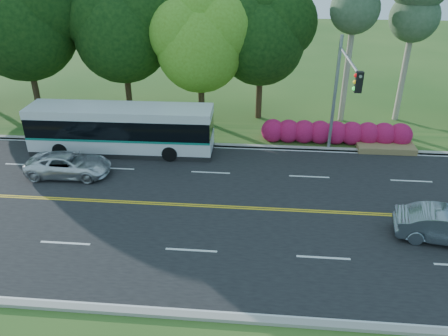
# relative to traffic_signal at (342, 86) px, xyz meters

# --- Properties ---
(ground) EXTENTS (120.00, 120.00, 0.00)m
(ground) POSITION_rel_traffic_signal_xyz_m (-6.49, -5.40, -4.67)
(ground) COLOR #27541C
(ground) RESTS_ON ground
(road) EXTENTS (60.00, 14.00, 0.02)m
(road) POSITION_rel_traffic_signal_xyz_m (-6.49, -5.40, -4.66)
(road) COLOR black
(road) RESTS_ON ground
(curb_north) EXTENTS (60.00, 0.30, 0.15)m
(curb_north) POSITION_rel_traffic_signal_xyz_m (-6.49, 1.75, -4.60)
(curb_north) COLOR #A19B91
(curb_north) RESTS_ON ground
(curb_south) EXTENTS (60.00, 0.30, 0.15)m
(curb_south) POSITION_rel_traffic_signal_xyz_m (-6.49, -12.55, -4.60)
(curb_south) COLOR #A19B91
(curb_south) RESTS_ON ground
(grass_verge) EXTENTS (60.00, 4.00, 0.10)m
(grass_verge) POSITION_rel_traffic_signal_xyz_m (-6.49, 3.60, -4.62)
(grass_verge) COLOR #27541C
(grass_verge) RESTS_ON ground
(lane_markings) EXTENTS (57.60, 13.82, 0.00)m
(lane_markings) POSITION_rel_traffic_signal_xyz_m (-6.59, -5.40, -4.65)
(lane_markings) COLOR gold
(lane_markings) RESTS_ON road
(tree_row) EXTENTS (44.70, 9.10, 13.84)m
(tree_row) POSITION_rel_traffic_signal_xyz_m (-11.65, 6.73, 2.06)
(tree_row) COLOR black
(tree_row) RESTS_ON ground
(bougainvillea_hedge) EXTENTS (9.50, 2.25, 1.50)m
(bougainvillea_hedge) POSITION_rel_traffic_signal_xyz_m (0.69, 2.75, -3.95)
(bougainvillea_hedge) COLOR #A10D3C
(bougainvillea_hedge) RESTS_ON ground
(traffic_signal) EXTENTS (0.42, 6.10, 7.00)m
(traffic_signal) POSITION_rel_traffic_signal_xyz_m (0.00, 0.00, 0.00)
(traffic_signal) COLOR gray
(traffic_signal) RESTS_ON ground
(transit_bus) EXTENTS (11.07, 2.58, 2.89)m
(transit_bus) POSITION_rel_traffic_signal_xyz_m (-12.69, 0.39, -3.22)
(transit_bus) COLOR silver
(transit_bus) RESTS_ON road
(sedan) EXTENTS (4.56, 2.18, 1.44)m
(sedan) POSITION_rel_traffic_signal_xyz_m (3.91, -7.20, -3.93)
(sedan) COLOR slate
(sedan) RESTS_ON road
(suv) EXTENTS (4.62, 2.23, 1.27)m
(suv) POSITION_rel_traffic_signal_xyz_m (-14.75, -2.86, -4.02)
(suv) COLOR silver
(suv) RESTS_ON road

